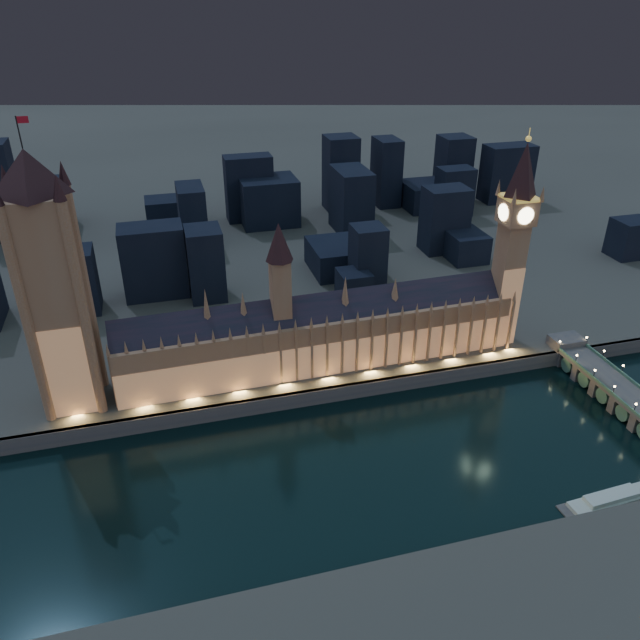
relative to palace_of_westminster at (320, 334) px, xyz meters
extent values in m
plane|color=black|center=(-6.70, -61.74, -26.37)|extent=(2000.00, 2000.00, 0.00)
cube|color=#3F4039|center=(-6.70, 458.26, -22.37)|extent=(2000.00, 960.00, 8.00)
cube|color=#3F4650|center=(-6.70, -20.74, -22.37)|extent=(2000.00, 2.50, 8.00)
cube|color=#9E6B48|center=(0.91, 0.26, -4.37)|extent=(200.45, 25.19, 28.00)
cube|color=tan|center=(0.91, -9.99, -9.37)|extent=(200.00, 0.50, 18.00)
cube|color=black|center=(0.91, 0.26, 12.63)|extent=(200.36, 21.45, 16.26)
cube|color=#9E6B48|center=(-19.09, 0.26, 25.63)|extent=(9.00, 9.00, 32.00)
cone|color=black|center=(-19.09, 0.26, 50.63)|extent=(13.00, 13.00, 18.00)
cube|color=#9E6B48|center=(-99.09, -10.34, -4.37)|extent=(1.20, 1.20, 28.00)
cone|color=#9E6B48|center=(-99.09, -9.74, 12.63)|extent=(2.00, 2.00, 6.00)
cube|color=#9E6B48|center=(-91.40, -10.34, -4.37)|extent=(1.20, 1.20, 28.00)
cone|color=#9E6B48|center=(-91.40, -9.74, 12.63)|extent=(2.00, 2.00, 6.00)
cube|color=#9E6B48|center=(-83.71, -10.34, -4.37)|extent=(1.20, 1.20, 28.00)
cone|color=#9E6B48|center=(-83.71, -9.74, 12.63)|extent=(2.00, 2.00, 6.00)
cube|color=#9E6B48|center=(-76.02, -10.34, -4.37)|extent=(1.20, 1.20, 28.00)
cone|color=#9E6B48|center=(-76.02, -9.74, 12.63)|extent=(2.00, 2.00, 6.00)
cube|color=#9E6B48|center=(-68.32, -10.34, -4.37)|extent=(1.20, 1.20, 28.00)
cone|color=#9E6B48|center=(-68.32, -9.74, 12.63)|extent=(2.00, 2.00, 6.00)
cube|color=#9E6B48|center=(-60.63, -10.34, -4.37)|extent=(1.20, 1.20, 28.00)
cone|color=#9E6B48|center=(-60.63, -9.74, 12.63)|extent=(2.00, 2.00, 6.00)
cube|color=#9E6B48|center=(-52.94, -10.34, -4.37)|extent=(1.20, 1.20, 28.00)
cone|color=#9E6B48|center=(-52.94, -9.74, 12.63)|extent=(2.00, 2.00, 6.00)
cube|color=#9E6B48|center=(-45.25, -10.34, -4.37)|extent=(1.20, 1.20, 28.00)
cone|color=#9E6B48|center=(-45.25, -9.74, 12.63)|extent=(2.00, 2.00, 6.00)
cube|color=#9E6B48|center=(-37.55, -10.34, -4.37)|extent=(1.20, 1.20, 28.00)
cone|color=#9E6B48|center=(-37.55, -9.74, 12.63)|extent=(2.00, 2.00, 6.00)
cube|color=#9E6B48|center=(-29.86, -10.34, -4.37)|extent=(1.20, 1.20, 28.00)
cone|color=#9E6B48|center=(-29.86, -9.74, 12.63)|extent=(2.00, 2.00, 6.00)
cube|color=#9E6B48|center=(-22.17, -10.34, -4.37)|extent=(1.20, 1.20, 28.00)
cone|color=#9E6B48|center=(-22.17, -9.74, 12.63)|extent=(2.00, 2.00, 6.00)
cube|color=#9E6B48|center=(-14.48, -10.34, -4.37)|extent=(1.20, 1.20, 28.00)
cone|color=#9E6B48|center=(-14.48, -9.74, 12.63)|extent=(2.00, 2.00, 6.00)
cube|color=#9E6B48|center=(-6.78, -10.34, -4.37)|extent=(1.20, 1.20, 28.00)
cone|color=#9E6B48|center=(-6.78, -9.74, 12.63)|extent=(2.00, 2.00, 6.00)
cube|color=#9E6B48|center=(0.91, -10.34, -4.37)|extent=(1.20, 1.20, 28.00)
cone|color=#9E6B48|center=(0.91, -9.74, 12.63)|extent=(2.00, 2.00, 6.00)
cube|color=#9E6B48|center=(8.60, -10.34, -4.37)|extent=(1.20, 1.20, 28.00)
cone|color=#9E6B48|center=(8.60, -9.74, 12.63)|extent=(2.00, 2.00, 6.00)
cube|color=#9E6B48|center=(16.29, -10.34, -4.37)|extent=(1.20, 1.20, 28.00)
cone|color=#9E6B48|center=(16.29, -9.74, 12.63)|extent=(2.00, 2.00, 6.00)
cube|color=#9E6B48|center=(23.98, -10.34, -4.37)|extent=(1.20, 1.20, 28.00)
cone|color=#9E6B48|center=(23.98, -9.74, 12.63)|extent=(2.00, 2.00, 6.00)
cube|color=#9E6B48|center=(31.68, -10.34, -4.37)|extent=(1.20, 1.20, 28.00)
cone|color=#9E6B48|center=(31.68, -9.74, 12.63)|extent=(2.00, 2.00, 6.00)
cube|color=#9E6B48|center=(39.37, -10.34, -4.37)|extent=(1.20, 1.20, 28.00)
cone|color=#9E6B48|center=(39.37, -9.74, 12.63)|extent=(2.00, 2.00, 6.00)
cube|color=#9E6B48|center=(47.06, -10.34, -4.37)|extent=(1.20, 1.20, 28.00)
cone|color=#9E6B48|center=(47.06, -9.74, 12.63)|extent=(2.00, 2.00, 6.00)
cube|color=#9E6B48|center=(54.75, -10.34, -4.37)|extent=(1.20, 1.20, 28.00)
cone|color=#9E6B48|center=(54.75, -9.74, 12.63)|extent=(2.00, 2.00, 6.00)
cube|color=#9E6B48|center=(62.45, -10.34, -4.37)|extent=(1.20, 1.20, 28.00)
cone|color=#9E6B48|center=(62.45, -9.74, 12.63)|extent=(2.00, 2.00, 6.00)
cube|color=#9E6B48|center=(70.14, -10.34, -4.37)|extent=(1.20, 1.20, 28.00)
cone|color=#9E6B48|center=(70.14, -9.74, 12.63)|extent=(2.00, 2.00, 6.00)
cube|color=#9E6B48|center=(77.83, -10.34, -4.37)|extent=(1.20, 1.20, 28.00)
cone|color=#9E6B48|center=(77.83, -9.74, 12.63)|extent=(2.00, 2.00, 6.00)
cube|color=#9E6B48|center=(85.52, -10.34, -4.37)|extent=(1.20, 1.20, 28.00)
cone|color=#9E6B48|center=(85.52, -9.74, 12.63)|extent=(2.00, 2.00, 6.00)
cube|color=#9E6B48|center=(93.22, -10.34, -4.37)|extent=(1.20, 1.20, 28.00)
cone|color=#9E6B48|center=(93.22, -9.74, 12.63)|extent=(2.00, 2.00, 6.00)
cube|color=#9E6B48|center=(100.91, -10.34, -4.37)|extent=(1.20, 1.20, 28.00)
cone|color=#9E6B48|center=(100.91, -9.74, 12.63)|extent=(2.00, 2.00, 6.00)
cone|color=#9E6B48|center=(-54.09, 0.26, 22.63)|extent=(4.40, 4.40, 18.00)
cone|color=#9E6B48|center=(-37.09, 0.26, 20.63)|extent=(4.40, 4.40, 14.00)
cone|color=#9E6B48|center=(12.91, 0.26, 21.63)|extent=(4.40, 4.40, 16.00)
cone|color=#9E6B48|center=(38.91, 0.26, 19.63)|extent=(4.40, 4.40, 12.00)
cube|color=#9E6B48|center=(-116.70, 0.26, 30.99)|extent=(22.12, 22.12, 98.71)
cube|color=tan|center=(-116.70, -10.94, 3.63)|extent=(22.00, 0.50, 44.00)
cone|color=black|center=(-116.70, 0.26, 89.34)|extent=(31.68, 31.68, 18.00)
cylinder|color=black|center=(-116.70, 0.26, 104.34)|extent=(0.50, 0.50, 12.00)
cube|color=red|center=(-114.50, 0.26, 108.84)|extent=(4.00, 0.15, 2.50)
cylinder|color=#9E6B48|center=(-127.70, -10.74, 30.99)|extent=(4.40, 4.40, 98.71)
cylinder|color=#9E6B48|center=(-127.70, 11.26, 30.99)|extent=(4.40, 4.40, 98.71)
cone|color=black|center=(-127.70, 11.26, 85.34)|extent=(5.20, 5.20, 10.00)
cylinder|color=#9E6B48|center=(-105.70, -10.74, 30.99)|extent=(4.40, 4.40, 98.71)
cone|color=black|center=(-105.70, -10.74, 85.34)|extent=(5.20, 5.20, 10.00)
cylinder|color=#9E6B48|center=(-105.70, 11.26, 30.99)|extent=(4.40, 4.40, 98.71)
cone|color=black|center=(-105.70, 11.26, 85.34)|extent=(5.20, 5.20, 10.00)
cube|color=#9E6B48|center=(101.30, 0.26, 14.88)|extent=(12.23, 12.23, 66.50)
cube|color=tan|center=(101.30, -5.94, 3.63)|extent=(12.00, 0.50, 44.00)
cube|color=#9E6B48|center=(101.30, 0.26, 54.49)|extent=(15.00, 15.00, 12.74)
cube|color=#F2C64C|center=(101.30, 0.26, 61.46)|extent=(15.75, 15.75, 1.20)
cone|color=black|center=(101.30, 0.26, 75.06)|extent=(18.00, 18.00, 26.00)
sphere|color=#F2C64C|center=(101.30, 0.26, 89.56)|extent=(2.80, 2.80, 2.80)
cylinder|color=#F2C64C|center=(101.30, 0.26, 92.06)|extent=(0.40, 0.40, 5.00)
cylinder|color=#FFF2BF|center=(101.30, -7.49, 54.49)|extent=(8.40, 0.50, 8.40)
cylinder|color=#FFF2BF|center=(101.30, 8.01, 54.49)|extent=(8.40, 0.50, 8.40)
cylinder|color=#FFF2BF|center=(93.55, 0.26, 54.49)|extent=(0.50, 8.40, 8.40)
cylinder|color=#FFF2BF|center=(109.05, 0.26, 54.49)|extent=(0.50, 8.40, 8.40)
cone|color=#9E6B48|center=(93.80, -7.24, 64.86)|extent=(2.60, 2.60, 8.00)
cone|color=#9E6B48|center=(93.80, 7.76, 64.86)|extent=(2.60, 2.60, 8.00)
cone|color=#9E6B48|center=(108.80, -7.24, 64.86)|extent=(2.60, 2.60, 8.00)
cone|color=#9E6B48|center=(108.80, 7.76, 64.86)|extent=(2.60, 2.60, 8.00)
cube|color=#3F4650|center=(132.51, -71.74, -16.87)|extent=(16.88, 100.00, 1.60)
cube|color=#3E5F51|center=(124.48, -71.74, -15.47)|extent=(0.80, 100.00, 1.60)
cube|color=#3F4650|center=(132.51, -16.74, -17.62)|extent=(16.88, 12.00, 9.50)
cylinder|color=black|center=(124.48, -78.89, -13.67)|extent=(0.30, 0.30, 4.40)
sphere|color=#FFD88C|center=(124.48, -78.89, -11.37)|extent=(1.00, 1.00, 1.00)
cube|color=#3F4650|center=(132.51, -64.60, -22.02)|extent=(15.19, 4.00, 9.50)
cylinder|color=black|center=(124.48, -64.60, -13.67)|extent=(0.30, 0.30, 4.40)
sphere|color=#FFD88C|center=(124.48, -64.60, -11.37)|extent=(1.00, 1.00, 1.00)
cube|color=#3F4650|center=(132.51, -50.32, -22.02)|extent=(15.19, 4.00, 9.50)
cylinder|color=black|center=(124.48, -50.32, -13.67)|extent=(0.30, 0.30, 4.40)
sphere|color=#FFD88C|center=(124.48, -50.32, -11.37)|extent=(1.00, 1.00, 1.00)
cylinder|color=black|center=(140.55, -50.32, -13.67)|extent=(0.30, 0.30, 4.40)
sphere|color=#FFD88C|center=(140.55, -50.32, -11.37)|extent=(1.00, 1.00, 1.00)
cube|color=#3F4650|center=(132.51, -36.03, -22.02)|extent=(15.19, 4.00, 9.50)
cylinder|color=black|center=(124.48, -36.03, -13.67)|extent=(0.30, 0.30, 4.40)
sphere|color=#FFD88C|center=(124.48, -36.03, -11.37)|extent=(1.00, 1.00, 1.00)
cylinder|color=black|center=(140.55, -36.03, -13.67)|extent=(0.30, 0.30, 4.40)
sphere|color=#FFD88C|center=(140.55, -36.03, -11.37)|extent=(1.00, 1.00, 1.00)
cube|color=#3F4650|center=(132.51, -21.74, -22.02)|extent=(15.19, 4.00, 9.50)
cylinder|color=black|center=(124.48, -21.74, -13.67)|extent=(0.30, 0.30, 4.40)
sphere|color=#FFD88C|center=(124.48, -21.74, -11.37)|extent=(1.00, 1.00, 1.00)
cylinder|color=black|center=(140.55, -21.74, -13.67)|extent=(0.30, 0.30, 4.40)
sphere|color=#FFD88C|center=(140.55, -21.74, -11.37)|extent=(1.00, 1.00, 1.00)
cylinder|color=#3E5F51|center=(132.51, -71.74, -21.67)|extent=(14.85, 8.00, 8.00)
cylinder|color=#3E5F51|center=(132.51, -57.46, -21.67)|extent=(14.85, 8.00, 8.00)
cylinder|color=#3E5F51|center=(132.51, -43.17, -21.67)|extent=(14.85, 8.00, 8.00)
cylinder|color=#3E5F51|center=(132.51, -28.89, -21.67)|extent=(14.85, 8.00, 8.00)
cube|color=#3F4650|center=(86.77, -114.97, -26.07)|extent=(43.44, 12.43, 0.60)
cube|color=silver|center=(86.77, -114.97, -25.17)|extent=(35.87, 9.81, 2.40)
cube|color=silver|center=(86.77, -114.97, -22.97)|extent=(23.02, 7.38, 2.20)
cube|color=black|center=(40.65, 68.84, -9.41)|extent=(19.03, 19.80, 17.93)
cube|color=black|center=(232.15, 222.38, 6.17)|extent=(42.59, 22.95, 49.09)
cube|color=black|center=(250.13, 82.19, -4.92)|extent=(25.07, 21.33, 26.90)
cube|color=black|center=(53.03, 80.27, 2.36)|extent=(19.65, 20.18, 41.46)
cube|color=black|center=(32.09, 225.55, -1.55)|extent=(19.44, 30.73, 33.64)
cube|color=black|center=(4.18, 231.85, 7.72)|extent=(37.76, 19.44, 52.19)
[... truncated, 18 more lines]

